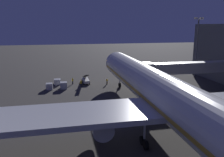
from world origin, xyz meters
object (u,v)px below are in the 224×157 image
at_px(airliner_at_gate, 173,101).
at_px(baggage_container_near_belt, 49,86).
at_px(traffic_cone_nose_starboard, 107,82).
at_px(traffic_cone_nose_port, 122,81).
at_px(jet_bridge, 180,68).
at_px(apron_floodlight_mast, 197,43).
at_px(ground_crew_near_nose_gear, 107,81).
at_px(baggage_container_spare, 57,82).
at_px(belt_loader, 86,80).
at_px(baggage_container_mid_row, 64,85).
at_px(ground_crew_marshaller_fwd, 81,83).
at_px(ground_crew_by_belt_loader, 73,81).

height_order(airliner_at_gate, baggage_container_near_belt, airliner_at_gate).
bearing_deg(baggage_container_near_belt, traffic_cone_nose_starboard, -166.93).
bearing_deg(traffic_cone_nose_port, airliner_at_gate, 86.34).
xyz_separation_m(jet_bridge, apron_floodlight_mast, (-12.79, -14.02, 4.59)).
bearing_deg(ground_crew_near_nose_gear, baggage_container_spare, -11.88).
bearing_deg(belt_loader, apron_floodlight_mast, -179.53).
bearing_deg(baggage_container_near_belt, apron_floodlight_mast, -173.33).
relative_size(ground_crew_near_nose_gear, traffic_cone_nose_port, 3.11).
xyz_separation_m(baggage_container_mid_row, traffic_cone_nose_port, (-16.31, -3.60, -0.56)).
bearing_deg(airliner_at_gate, apron_floodlight_mast, -125.42).
xyz_separation_m(apron_floodlight_mast, ground_crew_marshaller_fwd, (35.15, 4.04, -9.43)).
height_order(baggage_container_near_belt, baggage_container_mid_row, baggage_container_mid_row).
height_order(belt_loader, ground_crew_by_belt_loader, belt_loader).
distance_m(baggage_container_near_belt, traffic_cone_nose_starboard, 15.84).
height_order(baggage_container_mid_row, ground_crew_by_belt_loader, ground_crew_by_belt_loader).
distance_m(baggage_container_spare, ground_crew_by_belt_loader, 4.11).
distance_m(baggage_container_near_belt, ground_crew_near_nose_gear, 15.21).
bearing_deg(baggage_container_spare, apron_floodlight_mast, -179.68).
height_order(baggage_container_mid_row, ground_crew_marshaller_fwd, ground_crew_marshaller_fwd).
distance_m(apron_floodlight_mast, ground_crew_near_nose_gear, 29.76).
xyz_separation_m(baggage_container_mid_row, ground_crew_marshaller_fwd, (-4.46, -1.02, 0.13)).
distance_m(ground_crew_near_nose_gear, ground_crew_marshaller_fwd, 7.17).
xyz_separation_m(jet_bridge, baggage_container_spare, (28.41, -13.79, -5.09)).
bearing_deg(traffic_cone_nose_port, jet_bridge, 129.92).
height_order(baggage_container_near_belt, ground_crew_marshaller_fwd, ground_crew_marshaller_fwd).
xyz_separation_m(baggage_container_near_belt, baggage_container_mid_row, (-3.51, 0.02, 0.07)).
bearing_deg(baggage_container_near_belt, belt_loader, -153.54).
distance_m(apron_floodlight_mast, belt_loader, 34.88).
relative_size(airliner_at_gate, traffic_cone_nose_port, 129.50).
bearing_deg(jet_bridge, baggage_container_mid_row, -18.46).
xyz_separation_m(jet_bridge, ground_crew_near_nose_gear, (15.26, -11.02, -4.87)).
distance_m(traffic_cone_nose_port, traffic_cone_nose_starboard, 4.40).
relative_size(jet_bridge, baggage_container_near_belt, 14.27).
relative_size(apron_floodlight_mast, ground_crew_near_nose_gear, 10.48).
bearing_deg(baggage_container_mid_row, ground_crew_by_belt_loader, -120.63).
relative_size(ground_crew_by_belt_loader, traffic_cone_nose_port, 3.20).
xyz_separation_m(belt_loader, baggage_container_near_belt, (9.58, 4.77, -0.08)).
xyz_separation_m(baggage_container_spare, ground_crew_by_belt_loader, (-4.04, 0.69, 0.25)).
relative_size(baggage_container_mid_row, ground_crew_near_nose_gear, 1.10).
xyz_separation_m(baggage_container_mid_row, baggage_container_spare, (1.59, -4.83, -0.12)).
distance_m(ground_crew_near_nose_gear, ground_crew_by_belt_loader, 9.34).
bearing_deg(airliner_at_gate, traffic_cone_nose_starboard, -86.34).
bearing_deg(jet_bridge, traffic_cone_nose_port, -50.08).
height_order(apron_floodlight_mast, ground_crew_by_belt_loader, apron_floodlight_mast).
height_order(apron_floodlight_mast, baggage_container_mid_row, apron_floodlight_mast).
bearing_deg(traffic_cone_nose_port, baggage_container_spare, -3.93).
xyz_separation_m(airliner_at_gate, jet_bridge, (-12.71, -21.84, 0.09)).
bearing_deg(airliner_at_gate, baggage_container_near_belt, -60.24).
bearing_deg(traffic_cone_nose_starboard, ground_crew_marshaller_fwd, 19.07).
relative_size(ground_crew_near_nose_gear, ground_crew_by_belt_loader, 0.97).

